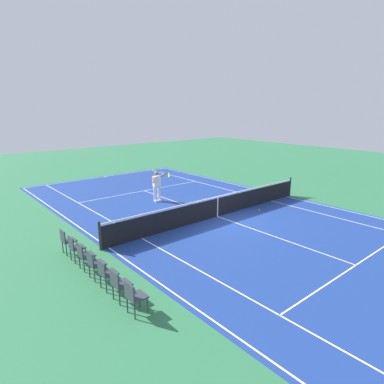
{
  "coord_description": "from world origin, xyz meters",
  "views": [
    {
      "loc": [
        -10.4,
        10.28,
        4.94
      ],
      "look_at": [
        1.6,
        0.2,
        0.9
      ],
      "focal_mm": 30.72,
      "sensor_mm": 36.0,
      "label": 1
    }
  ],
  "objects_px": {
    "spectator_chair_2": "(106,272)",
    "spectator_chair_5": "(75,246)",
    "spectator_chair_0": "(134,295)",
    "tennis_net": "(217,206)",
    "spectator_chair_1": "(119,283)",
    "spectator_chair_4": "(84,254)",
    "spectator_chair_6": "(67,240)",
    "tennis_player_near": "(157,184)",
    "tennis_ball": "(259,210)",
    "spectator_chair_3": "(94,263)"
  },
  "relations": [
    {
      "from": "spectator_chair_3",
      "to": "spectator_chair_4",
      "type": "relative_size",
      "value": 1.0
    },
    {
      "from": "tennis_ball",
      "to": "spectator_chair_3",
      "type": "relative_size",
      "value": 0.08
    },
    {
      "from": "tennis_ball",
      "to": "spectator_chair_6",
      "type": "distance_m",
      "value": 9.13
    },
    {
      "from": "tennis_net",
      "to": "spectator_chair_1",
      "type": "relative_size",
      "value": 13.3
    },
    {
      "from": "tennis_net",
      "to": "spectator_chair_4",
      "type": "bearing_deg",
      "value": 98.68
    },
    {
      "from": "tennis_net",
      "to": "tennis_ball",
      "type": "height_order",
      "value": "tennis_net"
    },
    {
      "from": "tennis_player_near",
      "to": "spectator_chair_4",
      "type": "relative_size",
      "value": 1.93
    },
    {
      "from": "tennis_player_near",
      "to": "spectator_chair_0",
      "type": "bearing_deg",
      "value": 142.59
    },
    {
      "from": "spectator_chair_0",
      "to": "spectator_chair_5",
      "type": "height_order",
      "value": "same"
    },
    {
      "from": "spectator_chair_3",
      "to": "tennis_player_near",
      "type": "bearing_deg",
      "value": -46.85
    },
    {
      "from": "spectator_chair_2",
      "to": "spectator_chair_5",
      "type": "relative_size",
      "value": 1.0
    },
    {
      "from": "spectator_chair_2",
      "to": "spectator_chair_6",
      "type": "bearing_deg",
      "value": 0.0
    },
    {
      "from": "spectator_chair_3",
      "to": "spectator_chair_0",
      "type": "bearing_deg",
      "value": 180.0
    },
    {
      "from": "spectator_chair_6",
      "to": "spectator_chair_4",
      "type": "bearing_deg",
      "value": 180.0
    },
    {
      "from": "tennis_ball",
      "to": "spectator_chair_4",
      "type": "xyz_separation_m",
      "value": [
        -0.36,
        9.05,
        0.49
      ]
    },
    {
      "from": "tennis_player_near",
      "to": "spectator_chair_3",
      "type": "distance_m",
      "value": 8.43
    },
    {
      "from": "tennis_ball",
      "to": "spectator_chair_0",
      "type": "xyz_separation_m",
      "value": [
        -3.4,
        9.05,
        0.49
      ]
    },
    {
      "from": "spectator_chair_2",
      "to": "tennis_player_near",
      "type": "bearing_deg",
      "value": -43.31
    },
    {
      "from": "spectator_chair_1",
      "to": "spectator_chair_3",
      "type": "xyz_separation_m",
      "value": [
        1.52,
        0.0,
        0.0
      ]
    },
    {
      "from": "spectator_chair_0",
      "to": "spectator_chair_5",
      "type": "distance_m",
      "value": 3.79
    },
    {
      "from": "spectator_chair_1",
      "to": "spectator_chair_3",
      "type": "height_order",
      "value": "same"
    },
    {
      "from": "tennis_ball",
      "to": "spectator_chair_5",
      "type": "relative_size",
      "value": 0.08
    },
    {
      "from": "tennis_player_near",
      "to": "spectator_chair_4",
      "type": "height_order",
      "value": "tennis_player_near"
    },
    {
      "from": "spectator_chair_1",
      "to": "spectator_chair_2",
      "type": "xyz_separation_m",
      "value": [
        0.76,
        0.0,
        0.0
      ]
    },
    {
      "from": "tennis_net",
      "to": "spectator_chair_1",
      "type": "distance_m",
      "value": 7.57
    },
    {
      "from": "spectator_chair_1",
      "to": "tennis_ball",
      "type": "bearing_deg",
      "value": -73.75
    },
    {
      "from": "tennis_player_near",
      "to": "spectator_chair_4",
      "type": "distance_m",
      "value": 7.93
    },
    {
      "from": "spectator_chair_1",
      "to": "spectator_chair_4",
      "type": "height_order",
      "value": "same"
    },
    {
      "from": "spectator_chair_3",
      "to": "spectator_chair_5",
      "type": "bearing_deg",
      "value": 0.0
    },
    {
      "from": "spectator_chair_4",
      "to": "spectator_chair_0",
      "type": "bearing_deg",
      "value": 180.0
    },
    {
      "from": "tennis_ball",
      "to": "spectator_chair_0",
      "type": "height_order",
      "value": "spectator_chair_0"
    },
    {
      "from": "spectator_chair_4",
      "to": "spectator_chair_5",
      "type": "bearing_deg",
      "value": 0.0
    },
    {
      "from": "spectator_chair_1",
      "to": "spectator_chair_0",
      "type": "bearing_deg",
      "value": 180.0
    },
    {
      "from": "spectator_chair_1",
      "to": "spectator_chair_5",
      "type": "height_order",
      "value": "same"
    },
    {
      "from": "tennis_player_near",
      "to": "spectator_chair_4",
      "type": "xyz_separation_m",
      "value": [
        -5.0,
        6.15,
        -0.41
      ]
    },
    {
      "from": "tennis_ball",
      "to": "spectator_chair_0",
      "type": "relative_size",
      "value": 0.08
    },
    {
      "from": "tennis_player_near",
      "to": "spectator_chair_2",
      "type": "bearing_deg",
      "value": 136.69
    },
    {
      "from": "tennis_player_near",
      "to": "spectator_chair_3",
      "type": "relative_size",
      "value": 1.93
    },
    {
      "from": "spectator_chair_3",
      "to": "spectator_chair_5",
      "type": "xyz_separation_m",
      "value": [
        1.52,
        0.0,
        0.0
      ]
    },
    {
      "from": "tennis_net",
      "to": "spectator_chair_5",
      "type": "xyz_separation_m",
      "value": [
        -0.28,
        6.81,
        0.03
      ]
    },
    {
      "from": "tennis_player_near",
      "to": "spectator_chair_2",
      "type": "height_order",
      "value": "tennis_player_near"
    },
    {
      "from": "spectator_chair_0",
      "to": "spectator_chair_4",
      "type": "xyz_separation_m",
      "value": [
        3.03,
        0.0,
        0.0
      ]
    },
    {
      "from": "tennis_ball",
      "to": "spectator_chair_5",
      "type": "distance_m",
      "value": 9.07
    },
    {
      "from": "spectator_chair_0",
      "to": "spectator_chair_6",
      "type": "xyz_separation_m",
      "value": [
        4.55,
        0.0,
        0.0
      ]
    },
    {
      "from": "spectator_chair_4",
      "to": "spectator_chair_6",
      "type": "height_order",
      "value": "same"
    },
    {
      "from": "spectator_chair_1",
      "to": "spectator_chair_5",
      "type": "xyz_separation_m",
      "value": [
        3.03,
        0.0,
        0.0
      ]
    },
    {
      "from": "spectator_chair_0",
      "to": "spectator_chair_4",
      "type": "distance_m",
      "value": 3.03
    },
    {
      "from": "spectator_chair_0",
      "to": "spectator_chair_1",
      "type": "relative_size",
      "value": 1.0
    },
    {
      "from": "spectator_chair_0",
      "to": "spectator_chair_3",
      "type": "relative_size",
      "value": 1.0
    },
    {
      "from": "spectator_chair_5",
      "to": "spectator_chair_2",
      "type": "bearing_deg",
      "value": 180.0
    }
  ]
}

